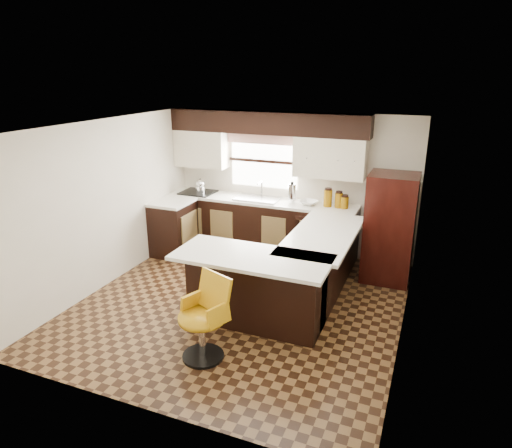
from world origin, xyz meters
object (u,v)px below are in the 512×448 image
at_px(peninsula_return, 256,290).
at_px(bar_chair, 202,320).
at_px(peninsula_long, 318,267).
at_px(refrigerator, 390,228).

height_order(peninsula_return, bar_chair, bar_chair).
relative_size(peninsula_return, bar_chair, 1.73).
distance_m(peninsula_long, bar_chair, 2.05).
height_order(peninsula_return, refrigerator, refrigerator).
xyz_separation_m(peninsula_long, bar_chair, (-0.80, -1.89, 0.03)).
distance_m(peninsula_long, refrigerator, 1.32).
height_order(peninsula_long, refrigerator, refrigerator).
bearing_deg(peninsula_return, peninsula_long, 61.70).
height_order(refrigerator, bar_chair, refrigerator).
bearing_deg(bar_chair, peninsula_return, 95.56).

